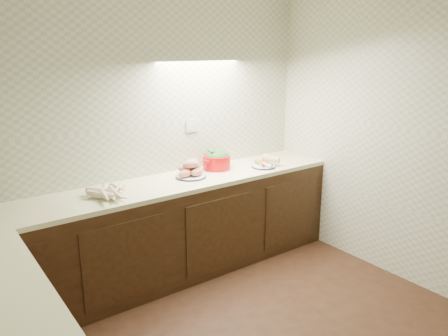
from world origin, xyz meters
TOP-DOWN VIEW (x-y plane):
  - room at (0.00, 0.00)m, footprint 3.60×3.60m
  - counter at (-0.68, 0.68)m, footprint 3.60×3.60m
  - parsnip_pile at (-0.42, 1.44)m, footprint 0.47×0.46m
  - sweet_potato_plate at (0.36, 1.53)m, footprint 0.29×0.28m
  - onion_bowl at (0.40, 1.64)m, footprint 0.15×0.15m
  - dutch_oven at (0.72, 1.62)m, footprint 0.34×0.33m
  - veg_plate at (1.17, 1.42)m, footprint 0.31×0.31m

SIDE VIEW (x-z plane):
  - counter at x=-0.68m, z-range 0.00..0.90m
  - parsnip_pile at x=-0.42m, z-range 0.89..0.98m
  - veg_plate at x=1.17m, z-range 0.88..1.00m
  - onion_bowl at x=0.40m, z-range 0.89..1.00m
  - sweet_potato_plate at x=0.36m, z-range 0.88..1.05m
  - dutch_oven at x=0.72m, z-range 0.90..1.09m
  - room at x=0.00m, z-range 0.33..2.93m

